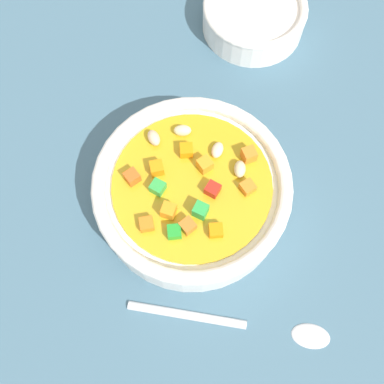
# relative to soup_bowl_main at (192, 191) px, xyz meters

# --- Properties ---
(ground_plane) EXTENTS (1.40, 1.40, 0.02)m
(ground_plane) POSITION_rel_soup_bowl_main_xyz_m (0.00, -0.00, -0.04)
(ground_plane) COLOR #42667A
(soup_bowl_main) EXTENTS (0.20, 0.20, 0.06)m
(soup_bowl_main) POSITION_rel_soup_bowl_main_xyz_m (0.00, 0.00, 0.00)
(soup_bowl_main) COLOR white
(soup_bowl_main) RESTS_ON ground_plane
(spoon) EXTENTS (0.20, 0.03, 0.01)m
(spoon) POSITION_rel_soup_bowl_main_xyz_m (0.06, -0.12, -0.02)
(spoon) COLOR silver
(spoon) RESTS_ON ground_plane
(side_bowl_small) EXTENTS (0.13, 0.13, 0.04)m
(side_bowl_small) POSITION_rel_soup_bowl_main_xyz_m (0.05, 0.24, -0.01)
(side_bowl_small) COLOR white
(side_bowl_small) RESTS_ON ground_plane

